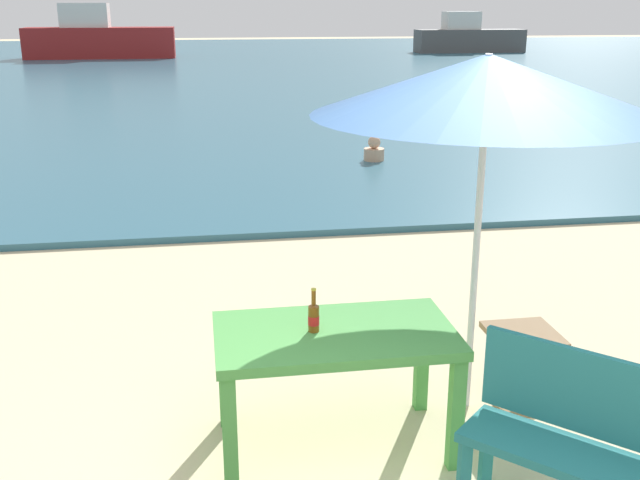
# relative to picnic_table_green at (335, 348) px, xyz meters

# --- Properties ---
(sea_water) EXTENTS (120.00, 50.00, 0.08)m
(sea_water) POSITION_rel_picnic_table_green_xyz_m (0.55, 29.24, -0.61)
(sea_water) COLOR #2D6075
(sea_water) RESTS_ON ground_plane
(picnic_table_green) EXTENTS (1.40, 0.80, 0.76)m
(picnic_table_green) POSITION_rel_picnic_table_green_xyz_m (0.00, 0.00, 0.00)
(picnic_table_green) COLOR #4C9E47
(picnic_table_green) RESTS_ON ground_plane
(beer_bottle_amber) EXTENTS (0.07, 0.07, 0.26)m
(beer_bottle_amber) POSITION_rel_picnic_table_green_xyz_m (-0.12, 0.01, 0.20)
(beer_bottle_amber) COLOR brown
(beer_bottle_amber) RESTS_ON picnic_table_green
(patio_umbrella) EXTENTS (2.10, 2.10, 2.30)m
(patio_umbrella) POSITION_rel_picnic_table_green_xyz_m (0.96, 0.33, 1.47)
(patio_umbrella) COLOR silver
(patio_umbrella) RESTS_ON ground_plane
(side_table_wood) EXTENTS (0.44, 0.44, 0.54)m
(side_table_wood) POSITION_rel_picnic_table_green_xyz_m (1.29, 0.26, -0.30)
(side_table_wood) COLOR olive
(side_table_wood) RESTS_ON ground_plane
(bench_teal_center) EXTENTS (1.10, 1.11, 0.95)m
(bench_teal_center) POSITION_rel_picnic_table_green_xyz_m (1.09, -0.98, -0.11)
(bench_teal_center) COLOR #237275
(bench_teal_center) RESTS_ON ground_plane
(swimmer_person) EXTENTS (0.34, 0.34, 0.41)m
(swimmer_person) POSITION_rel_picnic_table_green_xyz_m (2.13, 8.11, -0.41)
(swimmer_person) COLOR tan
(swimmer_person) RESTS_ON sea_water
(boat_fishing_trawler) EXTENTS (7.06, 1.93, 2.57)m
(boat_fishing_trawler) POSITION_rel_picnic_table_green_xyz_m (-5.38, 34.78, 0.35)
(boat_fishing_trawler) COLOR maroon
(boat_fishing_trawler) RESTS_ON sea_water
(boat_cargo_ship) EXTENTS (5.89, 1.61, 2.14)m
(boat_cargo_ship) POSITION_rel_picnic_table_green_xyz_m (13.98, 36.36, 0.20)
(boat_cargo_ship) COLOR #4C4C4C
(boat_cargo_ship) RESTS_ON sea_water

